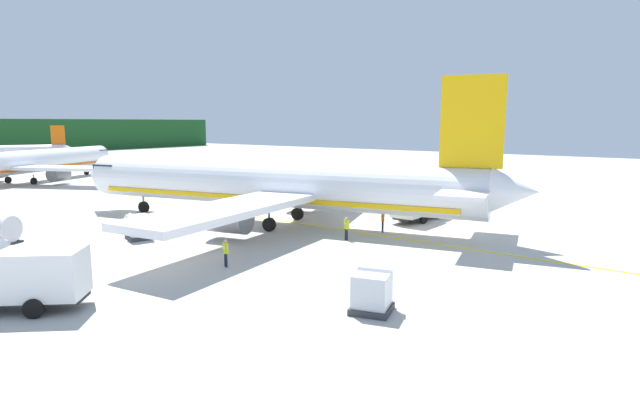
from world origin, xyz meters
The scene contains 12 objects.
ground centered at (0.00, 48.00, -0.10)m, with size 240.00×320.00×0.20m, color #B7B5AD.
airliner_foreground centered at (10.12, 22.50, 3.39)m, with size 34.39×41.30×11.90m.
airliner_mid_apron centered at (11.29, 70.79, 2.93)m, with size 34.68×29.10×10.29m.
airliner_far_taxiway centered at (27.68, 117.09, 2.25)m, with size 25.30×21.43×7.91m.
service_truck_fuel centered at (-11.70, 18.56, 1.56)m, with size 5.22×5.54×2.85m.
service_truck_baggage centered at (18.81, 13.45, 1.62)m, with size 5.98×2.62×2.97m.
cargo_container_near centered at (-2.40, 5.50, 0.92)m, with size 2.21×2.21×1.95m.
cargo_container_mid centered at (-0.02, 26.99, 0.92)m, with size 2.13×2.13×1.95m.
crew_marshaller centered at (-1.29, 16.33, 1.01)m, with size 0.40×0.58×1.72m.
crew_loader_left centered at (8.87, 14.33, 1.03)m, with size 0.41×0.57×1.74m.
crew_loader_right centered at (12.88, 13.52, 1.02)m, with size 0.53×0.45×1.73m.
apron_guide_line centered at (11.64, 18.05, 0.01)m, with size 0.30×60.00×0.01m, color yellow.
Camera 1 is at (-21.76, -5.75, 8.63)m, focal length 28.43 mm.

